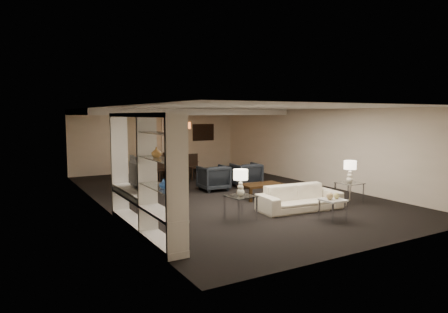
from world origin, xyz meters
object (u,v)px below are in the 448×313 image
marble_table (333,210)px  chair_nl (163,169)px  pendant_light (184,125)px  vase_amber (156,152)px  floor_lamp (119,156)px  table_lamp_left (241,183)px  vase_blue (163,184)px  chair_fr (180,163)px  armchair_right (246,175)px  table_lamp_right (350,172)px  chair_nm (179,168)px  chair_nr (194,167)px  sofa (300,198)px  chair_fl (150,165)px  television (134,174)px  armchair_left (213,178)px  chair_fm (165,164)px  side_table_left (240,207)px  side_table_right (349,193)px  coffee_table (261,191)px  floor_speaker (145,194)px

marble_table → chair_nl: (-1.40, 6.57, 0.22)m
pendant_light → vase_amber: bearing=-117.7°
pendant_light → floor_lamp: pendant_light is taller
table_lamp_left → vase_blue: size_ratio=3.62×
chair_fr → armchair_right: bearing=109.0°
table_lamp_right → vase_amber: bearing=-173.0°
vase_amber → chair_nm: 7.00m
vase_blue → chair_fr: bearing=64.6°
vase_blue → marble_table: bearing=-1.4°
chair_nr → floor_lamp: floor_lamp is taller
sofa → chair_fl: chair_fl is taller
floor_lamp → television: bearing=-102.6°
vase_blue → floor_lamp: bearing=79.9°
vase_amber → floor_lamp: vase_amber is taller
vase_blue → vase_amber: (0.00, 0.31, 0.51)m
marble_table → chair_nr: bearing=91.7°
chair_nl → armchair_left: bearing=-62.1°
pendant_light → table_lamp_right: 6.58m
marble_table → chair_nr: chair_nr is taller
armchair_left → floor_lamp: size_ratio=0.53×
table_lamp_right → chair_fm: table_lamp_right is taller
chair_nl → side_table_left: bearing=-85.4°
vase_blue → vase_amber: 0.60m
marble_table → chair_nm: size_ratio=0.52×
marble_table → chair_nl: size_ratio=0.52×
chair_nm → floor_lamp: 2.41m
chair_fl → television: bearing=63.9°
side_table_right → chair_nl: chair_nl is taller
table_lamp_right → television: television is taller
television → chair_fm: (3.07, 6.01, -0.63)m
coffee_table → armchair_right: bearing=70.6°
table_lamp_right → marble_table: bearing=-147.1°
pendant_light → chair_nr: (0.09, -0.70, -1.47)m
sofa → marble_table: 1.10m
marble_table → floor_lamp: floor_lamp is taller
television → chair_nl: 5.35m
vase_blue → chair_nl: bearing=68.9°
chair_nr → television: bearing=-125.3°
television → chair_fl: 6.53m
television → floor_lamp: bearing=-12.6°
coffee_table → sofa: bearing=-90.0°
television → vase_blue: television is taller
side_table_right → chair_nm: 6.02m
armchair_left → chair_fl: (-0.80, 3.47, 0.07)m
chair_fl → chair_nl: bearing=86.3°
television → floor_speaker: bearing=-40.8°
table_lamp_right → vase_amber: 5.70m
chair_fl → floor_lamp: (-1.03, 0.44, 0.34)m
side_table_right → table_lamp_right: size_ratio=0.97×
table_lamp_right → coffee_table: bearing=136.7°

